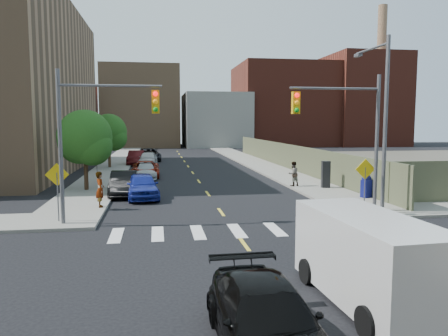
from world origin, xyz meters
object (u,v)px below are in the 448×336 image
object	(u,v)px
pedestrian_east	(293,174)
parked_car_black	(124,183)
parked_car_grey	(149,155)
parked_car_white	(148,159)
cargo_van	(365,255)
payphone	(326,174)
parked_car_red	(146,169)
mailbox	(366,186)
black_sedan	(266,320)
pedestrian_west	(100,189)
parked_car_silver	(146,171)
parked_car_blue	(142,186)
parked_car_maroon	(136,158)

from	to	relation	value
pedestrian_east	parked_car_black	bearing A→B (deg)	-16.36
parked_car_grey	parked_car_white	bearing A→B (deg)	-95.95
cargo_van	payphone	xyz separation A→B (m)	(6.27, 18.25, -0.15)
parked_car_grey	cargo_van	world-z (taller)	cargo_van
parked_car_red	parked_car_grey	size ratio (longest dim) A/B	0.91
cargo_van	parked_car_black	bearing A→B (deg)	109.29
parked_car_red	mailbox	world-z (taller)	mailbox
black_sedan	pedestrian_west	size ratio (longest dim) A/B	2.57
black_sedan	mailbox	world-z (taller)	mailbox
mailbox	pedestrian_east	xyz separation A→B (m)	(-2.90, 5.24, 0.20)
parked_car_silver	pedestrian_west	distance (m)	13.02
parked_car_blue	parked_car_red	bearing A→B (deg)	84.42
parked_car_black	pedestrian_east	bearing A→B (deg)	6.15
parked_car_silver	pedestrian_west	xyz separation A→B (m)	(-2.10, -12.84, 0.48)
parked_car_red	parked_car_silver	xyz separation A→B (m)	(0.04, -0.88, -0.06)
parked_car_silver	payphone	xyz separation A→B (m)	(12.50, -8.02, 0.45)
parked_car_grey	black_sedan	world-z (taller)	parked_car_grey
parked_car_white	payphone	xyz separation A→B (m)	(12.50, -18.67, 0.30)
parked_car_maroon	mailbox	bearing A→B (deg)	-55.57
parked_car_silver	pedestrian_east	world-z (taller)	pedestrian_east
parked_car_red	pedestrian_west	world-z (taller)	pedestrian_west
black_sedan	mailbox	distance (m)	19.27
parked_car_red	parked_car_blue	bearing A→B (deg)	-90.08
parked_car_blue	parked_car_silver	size ratio (longest dim) A/B	1.07
parked_car_maroon	payphone	size ratio (longest dim) A/B	2.56
parked_car_blue	pedestrian_west	distance (m)	3.89
parked_car_black	pedestrian_east	world-z (taller)	pedestrian_east
parked_car_blue	payphone	world-z (taller)	payphone
parked_car_silver	parked_car_maroon	bearing A→B (deg)	94.52
parked_car_red	mailbox	xyz separation A→B (m)	(13.44, -13.08, 0.12)
mailbox	pedestrian_west	world-z (taller)	pedestrian_west
parked_car_silver	black_sedan	bearing A→B (deg)	-85.53
parked_car_silver	cargo_van	xyz separation A→B (m)	(6.24, -26.26, 0.60)
mailbox	pedestrian_east	bearing A→B (deg)	96.67
parked_car_white	pedestrian_east	size ratio (longest dim) A/B	2.61
parked_car_blue	pedestrian_west	size ratio (longest dim) A/B	2.41
payphone	pedestrian_east	distance (m)	2.27
parked_car_white	parked_car_blue	bearing A→B (deg)	-86.03
parked_car_red	mailbox	bearing A→B (deg)	-44.52
payphone	pedestrian_east	bearing A→B (deg)	157.87
parked_car_red	parked_car_maroon	bearing A→B (deg)	96.15
parked_car_red	cargo_van	bearing A→B (deg)	-77.28
parked_car_blue	pedestrian_east	xyz separation A→B (m)	(10.50, 2.63, 0.24)
parked_car_red	black_sedan	world-z (taller)	black_sedan
parked_car_white	parked_car_maroon	distance (m)	1.89
parked_car_silver	black_sedan	world-z (taller)	black_sedan
parked_car_white	parked_car_silver	bearing A→B (deg)	-86.03
parked_car_grey	payphone	world-z (taller)	payphone
parked_car_blue	parked_car_white	size ratio (longest dim) A/B	1.01
pedestrian_east	cargo_van	bearing A→B (deg)	54.78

